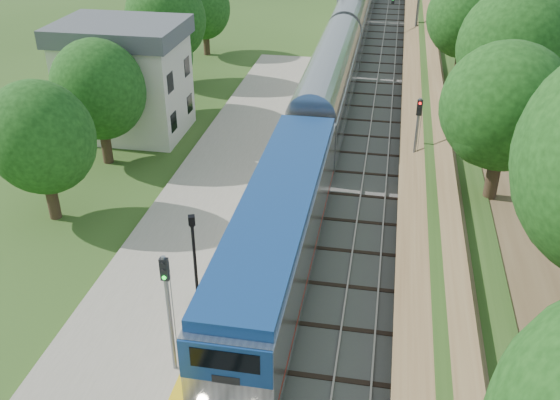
% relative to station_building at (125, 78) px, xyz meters
% --- Properties ---
extents(trackbed, '(9.50, 170.00, 0.28)m').
position_rel_station_building_xyz_m(trackbed, '(16.00, 30.00, -4.02)').
color(trackbed, '#4C4944').
rests_on(trackbed, ground).
extents(platform, '(6.40, 68.00, 0.38)m').
position_rel_station_building_xyz_m(platform, '(8.80, -14.00, -3.90)').
color(platform, gray).
rests_on(platform, ground).
extents(yellow_stripe, '(0.55, 68.00, 0.01)m').
position_rel_station_building_xyz_m(yellow_stripe, '(11.65, -14.00, -3.70)').
color(yellow_stripe, gold).
rests_on(yellow_stripe, platform).
extents(embankment, '(10.64, 170.00, 11.70)m').
position_rel_station_building_xyz_m(embankment, '(24.35, 30.00, -2.14)').
color(embankment, brown).
rests_on(embankment, ground).
extents(station_building, '(8.60, 6.60, 8.00)m').
position_rel_station_building_xyz_m(station_building, '(0.00, 0.00, 0.00)').
color(station_building, silver).
rests_on(station_building, ground).
extents(signal_gantry, '(8.40, 0.38, 6.20)m').
position_rel_station_building_xyz_m(signal_gantry, '(16.47, 24.99, 0.73)').
color(signal_gantry, slate).
rests_on(signal_gantry, ground).
extents(trees_behind_platform, '(7.82, 53.32, 7.21)m').
position_rel_station_building_xyz_m(trees_behind_platform, '(2.83, -9.33, 0.44)').
color(trees_behind_platform, '#332316').
rests_on(trees_behind_platform, ground).
extents(train, '(3.17, 126.94, 4.66)m').
position_rel_station_building_xyz_m(train, '(14.00, 36.81, -1.72)').
color(train, black).
rests_on(train, trackbed).
extents(lamppost_far, '(0.45, 0.45, 4.51)m').
position_rel_station_building_xyz_m(lamppost_far, '(10.79, -18.70, -1.70)').
color(lamppost_far, black).
rests_on(lamppost_far, platform).
extents(signal_platform, '(0.31, 0.25, 5.27)m').
position_rel_station_building_xyz_m(signal_platform, '(11.10, -22.76, -0.47)').
color(signal_platform, slate).
rests_on(signal_platform, platform).
extents(signal_farside, '(0.31, 0.25, 5.68)m').
position_rel_station_building_xyz_m(signal_farside, '(20.20, -5.26, -0.50)').
color(signal_farside, slate).
rests_on(signal_farside, ground).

